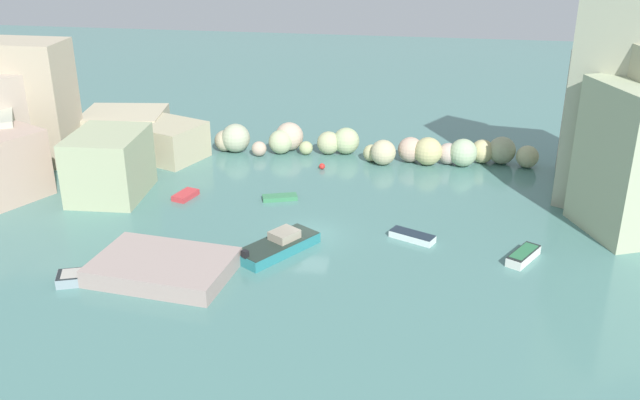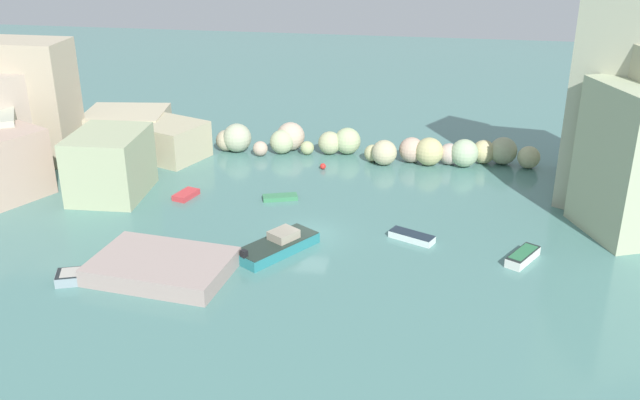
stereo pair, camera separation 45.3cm
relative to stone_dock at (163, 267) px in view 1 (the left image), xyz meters
The scene contains 12 objects.
cove_water 11.55m from the stone_dock, 40.65° to the left, with size 160.00×160.00×0.00m, color slate.
cliff_headland_left 23.73m from the stone_dock, 134.54° to the left, with size 21.50×22.95×11.32m.
rock_breakwater 27.34m from the stone_dock, 65.02° to the left, with size 30.86×5.25×2.80m.
stone_dock is the anchor object (origin of this frame).
channel_buoy 22.48m from the stone_dock, 70.55° to the left, with size 0.55×0.55×0.55m, color red.
moored_boat_0 14.60m from the stone_dock, 69.60° to the left, with size 3.04×1.90×0.36m.
moored_boat_1 18.02m from the stone_dock, 25.84° to the left, with size 3.50×2.41×0.56m.
moored_boat_2 13.13m from the stone_dock, 102.16° to the left, with size 1.85×2.57×0.46m.
moored_boat_3 24.64m from the stone_dock, 13.68° to the left, with size 2.63×3.39×0.71m.
moored_boat_4 8.23m from the stone_dock, 33.04° to the left, with size 5.52×6.58×1.43m.
moored_boat_5 4.66m from the stone_dock, 161.41° to the right, with size 4.55×2.93×0.73m.
moored_boat_6 2.78m from the stone_dock, 56.71° to the right, with size 2.82×1.83×0.46m.
Camera 1 is at (8.00, -47.43, 23.66)m, focal length 40.36 mm.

